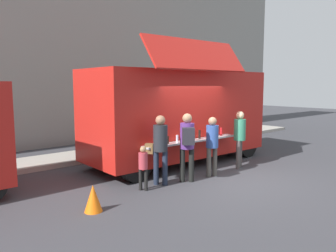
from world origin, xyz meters
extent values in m
plane|color=#38383D|center=(0.00, 0.00, 0.00)|extent=(60.00, 60.00, 0.00)
cube|color=#9E998E|center=(-3.55, 4.95, 0.07)|extent=(28.00, 1.60, 0.15)
cube|color=gray|center=(-2.55, 8.85, 4.90)|extent=(32.00, 2.40, 9.80)
cube|color=red|center=(0.45, 2.35, 1.64)|extent=(6.19, 2.36, 2.67)
cube|color=red|center=(-0.19, 0.92, 3.36)|extent=(3.40, 0.76, 0.91)
cube|color=black|center=(-0.18, 1.30, 1.96)|extent=(3.22, 0.16, 1.20)
cube|color=#B7B7BC|center=(-0.19, 1.09, 0.94)|extent=(3.39, 0.41, 0.05)
cylinder|color=black|center=(-1.48, 1.06, 1.07)|extent=(0.08, 0.08, 0.22)
cylinder|color=black|center=(-1.13, 1.08, 1.07)|extent=(0.07, 0.07, 0.21)
cylinder|color=white|center=(-0.81, 1.05, 1.07)|extent=(0.06, 0.06, 0.21)
cylinder|color=orange|center=(-0.52, 1.07, 1.07)|extent=(0.07, 0.07, 0.22)
cylinder|color=white|center=(-0.20, 1.03, 1.08)|extent=(0.07, 0.07, 0.24)
cylinder|color=black|center=(0.14, 1.11, 1.09)|extent=(0.07, 0.07, 0.26)
cylinder|color=red|center=(0.44, 1.03, 1.09)|extent=(0.07, 0.07, 0.25)
cylinder|color=red|center=(0.78, 1.08, 1.09)|extent=(0.08, 0.08, 0.26)
cylinder|color=red|center=(1.11, 1.09, 1.09)|extent=(0.07, 0.07, 0.24)
cube|color=black|center=(3.48, 2.30, 2.12)|extent=(0.12, 1.91, 1.18)
cylinder|color=black|center=(2.85, 3.28, 0.45)|extent=(0.90, 0.28, 0.90)
cylinder|color=black|center=(2.81, 1.34, 0.45)|extent=(0.90, 0.28, 0.90)
cylinder|color=black|center=(-1.91, 3.37, 0.45)|extent=(0.90, 0.28, 0.90)
cylinder|color=black|center=(-1.94, 1.42, 0.45)|extent=(0.90, 0.28, 0.90)
cone|color=orange|center=(-3.80, 0.29, 0.28)|extent=(0.36, 0.36, 0.55)
cylinder|color=#2D5F36|center=(4.18, 4.65, 0.52)|extent=(0.60, 0.60, 1.04)
cylinder|color=#4E4943|center=(-0.15, 0.47, 0.41)|extent=(0.13, 0.13, 0.81)
cylinder|color=#4E4943|center=(0.07, 0.44, 0.41)|extent=(0.13, 0.13, 0.81)
cylinder|color=#2D4C92|center=(-0.04, 0.46, 1.12)|extent=(0.34, 0.34, 0.62)
sphere|color=#9A7153|center=(-0.04, 0.46, 1.55)|extent=(0.23, 0.23, 0.23)
cylinder|color=black|center=(-1.02, 0.62, 0.44)|extent=(0.14, 0.14, 0.88)
cylinder|color=black|center=(-0.84, 0.47, 0.44)|extent=(0.14, 0.14, 0.88)
cylinder|color=#562D7A|center=(-0.93, 0.54, 1.22)|extent=(0.37, 0.37, 0.67)
sphere|color=#9E7555|center=(-0.93, 0.54, 1.68)|extent=(0.25, 0.25, 0.25)
cube|color=#24232A|center=(-1.10, 0.32, 1.25)|extent=(0.36, 0.34, 0.43)
cylinder|color=#1D2537|center=(-1.69, 0.89, 0.44)|extent=(0.14, 0.14, 0.87)
cylinder|color=#1D2537|center=(-1.56, 0.69, 0.44)|extent=(0.14, 0.14, 0.87)
cylinder|color=#21242A|center=(-1.62, 0.79, 1.20)|extent=(0.36, 0.36, 0.66)
sphere|color=#986A4E|center=(-1.62, 0.79, 1.66)|extent=(0.24, 0.24, 0.24)
cube|color=brown|center=(-1.78, 1.03, 0.92)|extent=(0.24, 0.26, 0.26)
cylinder|color=#4D4644|center=(1.24, 0.52, 0.43)|extent=(0.14, 0.14, 0.85)
cylinder|color=#4D4644|center=(1.45, 0.61, 0.43)|extent=(0.14, 0.14, 0.85)
cylinder|color=#327F60|center=(1.35, 0.57, 1.18)|extent=(0.35, 0.35, 0.65)
sphere|color=tan|center=(1.35, 0.57, 1.62)|extent=(0.24, 0.24, 0.24)
cylinder|color=black|center=(-2.27, 0.78, 0.26)|extent=(0.08, 0.08, 0.53)
cylinder|color=black|center=(-2.19, 0.66, 0.26)|extent=(0.08, 0.08, 0.53)
cylinder|color=#AC3641|center=(-2.23, 0.72, 0.73)|extent=(0.22, 0.22, 0.40)
sphere|color=#9D744F|center=(-2.23, 0.72, 1.00)|extent=(0.15, 0.15, 0.15)
camera|label=1|loc=(-6.91, -5.50, 2.52)|focal=35.48mm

